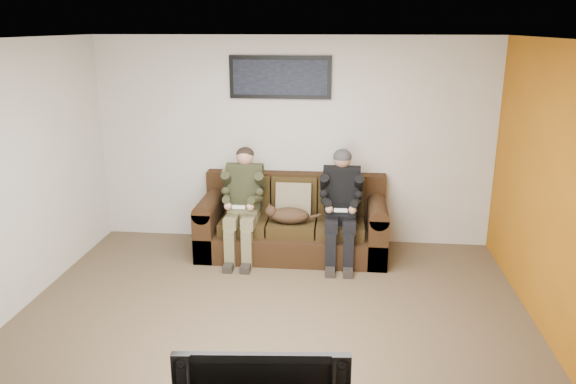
# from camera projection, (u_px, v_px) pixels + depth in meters

# --- Properties ---
(floor) EXTENTS (5.00, 5.00, 0.00)m
(floor) POSITION_uv_depth(u_px,v_px,m) (271.00, 324.00, 5.29)
(floor) COLOR brown
(floor) RESTS_ON ground
(ceiling) EXTENTS (5.00, 5.00, 0.00)m
(ceiling) POSITION_uv_depth(u_px,v_px,m) (268.00, 39.00, 4.55)
(ceiling) COLOR silver
(ceiling) RESTS_ON ground
(wall_back) EXTENTS (5.00, 0.00, 5.00)m
(wall_back) POSITION_uv_depth(u_px,v_px,m) (293.00, 142.00, 7.07)
(wall_back) COLOR beige
(wall_back) RESTS_ON ground
(wall_front) EXTENTS (5.00, 0.00, 5.00)m
(wall_front) POSITION_uv_depth(u_px,v_px,m) (209.00, 322.00, 2.78)
(wall_front) COLOR beige
(wall_front) RESTS_ON ground
(wall_left) EXTENTS (0.00, 4.50, 4.50)m
(wall_left) POSITION_uv_depth(u_px,v_px,m) (1.00, 185.00, 5.17)
(wall_left) COLOR beige
(wall_left) RESTS_ON ground
(wall_right) EXTENTS (0.00, 4.50, 4.50)m
(wall_right) POSITION_uv_depth(u_px,v_px,m) (566.00, 201.00, 4.68)
(wall_right) COLOR beige
(wall_right) RESTS_ON ground
(accent_wall_right) EXTENTS (0.00, 4.50, 4.50)m
(accent_wall_right) POSITION_uv_depth(u_px,v_px,m) (565.00, 201.00, 4.68)
(accent_wall_right) COLOR #A45D10
(accent_wall_right) RESTS_ON ground
(sofa) EXTENTS (2.26, 0.98, 0.92)m
(sofa) POSITION_uv_depth(u_px,v_px,m) (293.00, 224.00, 6.93)
(sofa) COLOR black
(sofa) RESTS_ON ground
(throw_pillow) EXTENTS (0.43, 0.21, 0.43)m
(throw_pillow) POSITION_uv_depth(u_px,v_px,m) (294.00, 199.00, 6.89)
(throw_pillow) COLOR #7E6F53
(throw_pillow) RESTS_ON sofa
(throw_blanket) EXTENTS (0.46, 0.23, 0.08)m
(throw_blanket) POSITION_uv_depth(u_px,v_px,m) (242.00, 172.00, 7.11)
(throw_blanket) COLOR #9C9472
(throw_blanket) RESTS_ON sofa
(person_left) EXTENTS (0.51, 0.87, 1.31)m
(person_left) POSITION_uv_depth(u_px,v_px,m) (243.00, 197.00, 6.70)
(person_left) COLOR #6F6845
(person_left) RESTS_ON sofa
(person_right) EXTENTS (0.51, 0.86, 1.32)m
(person_right) POSITION_uv_depth(u_px,v_px,m) (341.00, 200.00, 6.59)
(person_right) COLOR black
(person_right) RESTS_ON sofa
(cat) EXTENTS (0.66, 0.26, 0.24)m
(cat) POSITION_uv_depth(u_px,v_px,m) (288.00, 215.00, 6.64)
(cat) COLOR #4E331E
(cat) RESTS_ON sofa
(framed_poster) EXTENTS (1.25, 0.05, 0.52)m
(framed_poster) POSITION_uv_depth(u_px,v_px,m) (280.00, 77.00, 6.82)
(framed_poster) COLOR black
(framed_poster) RESTS_ON wall_back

